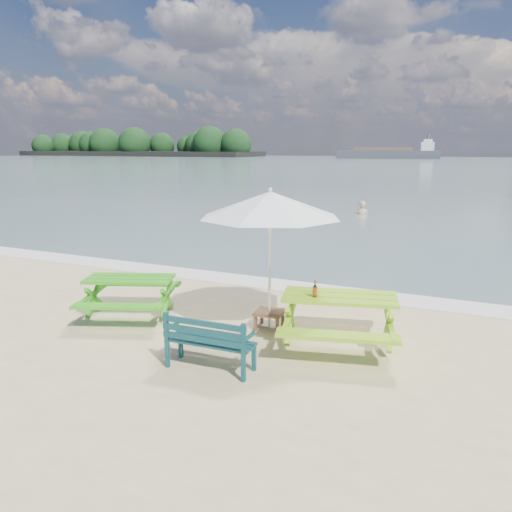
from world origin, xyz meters
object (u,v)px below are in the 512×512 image
at_px(swimmer, 361,220).
at_px(side_table, 269,319).
at_px(patio_umbrella, 270,205).
at_px(park_bench, 210,353).
at_px(picnic_table_left, 130,298).
at_px(beer_bottle, 315,291).
at_px(picnic_table_right, 339,322).

bearing_deg(swimmer, side_table, -82.71).
bearing_deg(patio_umbrella, swimmer, 97.29).
height_order(park_bench, patio_umbrella, patio_umbrella).
height_order(patio_umbrella, swimmer, patio_umbrella).
relative_size(picnic_table_left, side_table, 4.09).
bearing_deg(beer_bottle, patio_umbrella, 151.72).
distance_m(picnic_table_left, picnic_table_right, 3.83).
xyz_separation_m(beer_bottle, swimmer, (-2.96, 16.11, -1.22)).
distance_m(picnic_table_right, beer_bottle, 0.65).
bearing_deg(side_table, swimmer, 97.29).
bearing_deg(swimmer, park_bench, -83.84).
bearing_deg(picnic_table_right, patio_umbrella, 168.02).
distance_m(park_bench, swimmer, 17.52).
bearing_deg(picnic_table_left, patio_umbrella, 11.13).
distance_m(patio_umbrella, beer_bottle, 1.64).
bearing_deg(beer_bottle, park_bench, -129.72).
height_order(picnic_table_right, swimmer, picnic_table_right).
bearing_deg(picnic_table_right, park_bench, -132.09).
height_order(side_table, patio_umbrella, patio_umbrella).
relative_size(park_bench, swimmer, 0.69).
bearing_deg(park_bench, beer_bottle, 50.28).
height_order(side_table, beer_bottle, beer_bottle).
height_order(picnic_table_left, park_bench, park_bench).
bearing_deg(patio_umbrella, picnic_table_left, -168.87).
xyz_separation_m(side_table, beer_bottle, (0.97, -0.52, 0.75)).
bearing_deg(patio_umbrella, park_bench, -93.62).
bearing_deg(picnic_table_left, picnic_table_right, 3.42).
relative_size(picnic_table_left, park_bench, 1.70).
bearing_deg(side_table, picnic_table_left, -168.87).
height_order(patio_umbrella, beer_bottle, patio_umbrella).
xyz_separation_m(picnic_table_left, park_bench, (2.43, -1.32, -0.12)).
xyz_separation_m(park_bench, side_table, (0.12, 1.82, -0.08)).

